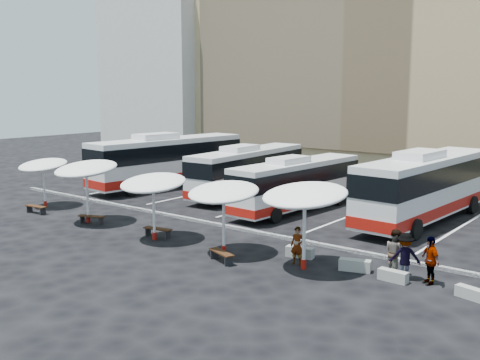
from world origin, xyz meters
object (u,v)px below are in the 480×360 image
Objects in this scene: wood_bench_3 at (221,254)px; sunshade_4 at (305,195)px; wood_bench_2 at (158,230)px; passenger_1 at (395,253)px; conc_bench_0 at (300,252)px; conc_bench_1 at (355,265)px; passenger_3 at (404,256)px; bus_2 at (297,183)px; passenger_0 at (297,246)px; bus_3 at (427,184)px; passenger_2 at (430,260)px; sunshade_2 at (153,183)px; sunshade_1 at (86,169)px; sunshade_3 at (224,192)px; bus_0 at (168,159)px; wood_bench_0 at (36,208)px; conc_bench_3 at (471,293)px; bus_1 at (248,169)px; wood_bench_1 at (92,218)px; sunshade_0 at (43,165)px; conc_bench_2 at (393,276)px.

sunshade_4 is at bearing 23.01° from wood_bench_3.
passenger_1 reaches higher than wood_bench_2.
passenger_1 is (4.33, 0.26, 0.72)m from conc_bench_0.
conc_bench_1 is 2.13m from passenger_3.
bus_2 is at bearing -8.68° from passenger_1.
passenger_3 is at bearing 2.38° from passenger_0.
passenger_3 is (10.25, -8.24, -0.80)m from bus_2.
bus_3 is 6.96× the size of passenger_2.
sunshade_2 is 10.59m from conc_bench_1.
sunshade_1 is at bearing -21.45° from passenger_3.
bus_3 is 13.08m from sunshade_3.
bus_3 is (19.72, 1.02, -0.03)m from bus_0.
bus_2 is 6.89× the size of wood_bench_3.
wood_bench_2 is at bearing -19.99° from passenger_3.
passenger_0 is (18.37, -10.36, -1.30)m from bus_0.
wood_bench_0 reaches higher than conc_bench_3.
bus_1 reaches higher than wood_bench_0.
wood_bench_1 is at bearing -176.66° from wood_bench_2.
sunshade_4 is at bearing -52.55° from bus_2.
wood_bench_3 is at bearing -120.88° from passenger_2.
wood_bench_0 is at bearing 178.34° from wood_bench_3.
sunshade_1 is (5.84, -1.03, 0.38)m from sunshade_0.
bus_3 reaches higher than wood_bench_2.
sunshade_0 reaches higher than passenger_3.
wood_bench_0 is 1.36× the size of conc_bench_2.
sunshade_0 is 11.54m from sunshade_2.
sunshade_4 is 2.56× the size of wood_bench_3.
sunshade_3 reaches higher than conc_bench_0.
wood_bench_2 is at bearing 2.45° from sunshade_1.
passenger_3 is (7.11, 2.74, 0.59)m from wood_bench_3.
sunshade_2 is 4.28m from sunshade_3.
wood_bench_1 is at bearing -121.61° from bus_2.
conc_bench_2 is at bearing -38.60° from bus_1.
sunshade_2 is at bearing -164.74° from conc_bench_0.
conc_bench_2 is (7.59, 1.25, -2.64)m from sunshade_3.
bus_2 is 3.02× the size of sunshade_0.
sunshade_2 is 2.45× the size of wood_bench_1.
bus_1 reaches higher than sunshade_2.
sunshade_3 is at bearing -1.78° from wood_bench_2.
wood_bench_1 is at bearing -21.12° from passenger_3.
wood_bench_0 is (-10.06, -0.29, -2.51)m from sunshade_2.
conc_bench_3 is (15.04, 1.07, -0.16)m from wood_bench_2.
bus_3 reaches higher than sunshade_0.
wood_bench_0 is at bearing -143.29° from bus_3.
bus_3 reaches higher than conc_bench_1.
wood_bench_0 is at bearing -175.85° from conc_bench_3.
conc_bench_2 is at bearing -5.47° from conc_bench_0.
bus_0 is at bearing 143.25° from sunshade_3.
conc_bench_3 is (7.53, -0.48, -0.03)m from conc_bench_0.
passenger_0 is 4.05m from passenger_1.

